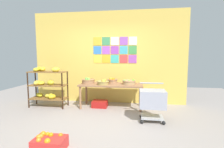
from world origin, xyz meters
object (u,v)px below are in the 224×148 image
Objects in this scene: produce_crate_under_table at (100,104)px; fruit_basket_left at (103,82)px; shopping_cart at (152,100)px; fruit_basket_right at (88,81)px; fruit_basket_back_right at (129,82)px; fruit_basket_back_left at (112,80)px; display_table at (111,86)px; orange_crate_foreground at (49,143)px; banana_shelf_unit at (46,84)px.

fruit_basket_left is at bearing -45.12° from produce_crate_under_table.
shopping_cart is (1.25, -0.73, -0.26)m from fruit_basket_left.
fruit_basket_right is 0.74m from produce_crate_under_table.
fruit_basket_back_right is at bearing 3.28° from produce_crate_under_table.
fruit_basket_back_left reaches higher than fruit_basket_back_right.
fruit_basket_left is at bearing -15.24° from fruit_basket_right.
fruit_basket_back_left is (0.21, 0.31, 0.01)m from fruit_basket_left.
fruit_basket_back_right is at bearing 2.34° from display_table.
orange_crate_foreground is 2.22m from shopping_cart.
fruit_basket_back_left is 1.49m from shopping_cart.
banana_shelf_unit is 0.66× the size of display_table.
banana_shelf_unit reaches higher than shopping_cart.
orange_crate_foreground is (1.23, -2.08, -0.56)m from banana_shelf_unit.
display_table is 1.38m from shopping_cart.
fruit_basket_right is at bearing 179.63° from produce_crate_under_table.
produce_crate_under_table is (0.34, -0.00, -0.66)m from fruit_basket_right.
fruit_basket_back_right is (0.50, 0.02, 0.14)m from display_table.
fruit_basket_back_left is (1.88, 0.34, 0.08)m from banana_shelf_unit.
fruit_basket_right is 1.00× the size of fruit_basket_back_right.
banana_shelf_unit is 1.22m from fruit_basket_right.
shopping_cart is (1.37, -0.86, 0.39)m from produce_crate_under_table.
fruit_basket_right is (-0.46, 0.13, 0.01)m from fruit_basket_left.
display_table is 3.64× the size of orange_crate_foreground.
fruit_basket_back_left reaches higher than produce_crate_under_table.
shopping_cart is (1.69, 1.38, 0.38)m from orange_crate_foreground.
fruit_basket_back_left is at bearing 85.67° from display_table.
fruit_basket_right is 0.70m from fruit_basket_back_left.
fruit_basket_left is (1.67, 0.03, 0.07)m from banana_shelf_unit.
fruit_basket_right reaches higher than orange_crate_foreground.
fruit_basket_back_left is at bearing 10.32° from banana_shelf_unit.
fruit_basket_back_left is at bearing 15.35° from fruit_basket_right.
banana_shelf_unit is 3.01m from shopping_cart.
produce_crate_under_table is 0.89× the size of orange_crate_foreground.
fruit_basket_left is 0.38m from fruit_basket_back_left.
fruit_basket_back_left is (0.01, 0.16, 0.15)m from display_table.
display_table is 0.29m from fruit_basket_left.
produce_crate_under_table is at bearing -150.97° from fruit_basket_back_left.
orange_crate_foreground is at bearing -98.20° from produce_crate_under_table.
display_table is at bearing 36.44° from fruit_basket_left.
display_table is 4.59× the size of fruit_basket_right.
fruit_basket_back_right is 0.89× the size of produce_crate_under_table.
orange_crate_foreground is (-0.44, -2.11, -0.63)m from fruit_basket_left.
fruit_basket_back_right is at bearing 2.22° from fruit_basket_right.
display_table is at bearing 128.59° from shopping_cart.
fruit_basket_left is 0.48m from fruit_basket_right.
fruit_basket_right is 0.45× the size of shopping_cart.
fruit_basket_left is 1.11× the size of fruit_basket_back_left.
fruit_basket_back_right is at bearing 13.67° from fruit_basket_left.
fruit_basket_back_left is at bearing 123.50° from shopping_cart.
fruit_basket_back_left is 0.63× the size of orange_crate_foreground.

